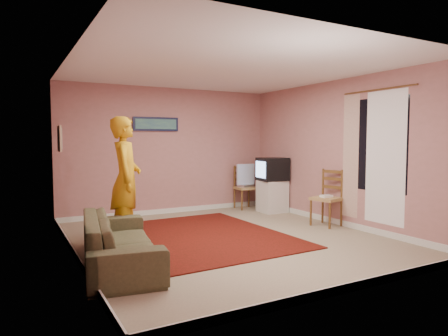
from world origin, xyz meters
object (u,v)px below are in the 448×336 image
crt_tv (272,169)px  chair_a (246,183)px  person (126,179)px  sofa (120,240)px  tv_cabinet (272,196)px  chair_b (326,192)px

crt_tv → chair_a: crt_tv is taller
chair_a → person: bearing=-150.9°
sofa → crt_tv: bearing=-52.1°
tv_cabinet → sofa: (-3.75, -2.07, -0.03)m
chair_a → crt_tv: bearing=-63.9°
tv_cabinet → person: size_ratio=0.36×
sofa → chair_b: bearing=-73.8°
chair_a → tv_cabinet: bearing=-63.5°
person → chair_a: bearing=-43.9°
tv_cabinet → sofa: 4.29m
crt_tv → chair_b: size_ratio=1.12×
chair_b → sofa: (-3.79, -0.49, -0.31)m
chair_b → tv_cabinet: bearing=167.5°
chair_a → person: person is taller
chair_a → chair_b: bearing=-79.2°
crt_tv → chair_a: (-0.27, 0.63, -0.33)m
crt_tv → chair_b: 1.62m
sofa → person: bearing=-9.8°
crt_tv → person: size_ratio=0.32×
tv_cabinet → person: bearing=-165.1°
tv_cabinet → crt_tv: 0.58m
chair_b → person: person is taller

